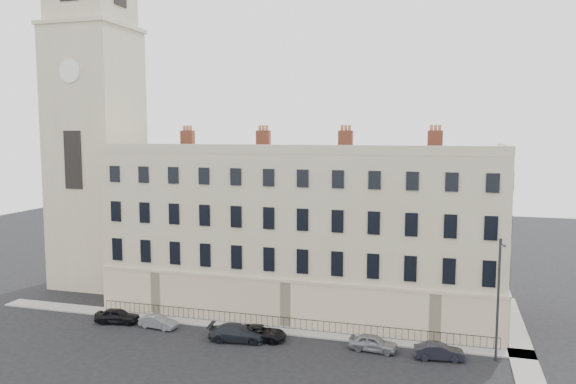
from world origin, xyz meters
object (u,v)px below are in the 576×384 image
car_d (261,333)px  streetlamp (499,294)px  car_e (373,343)px  car_f (439,352)px  car_a (117,316)px  car_b (158,322)px  car_c (237,333)px

car_d → streetlamp: 18.65m
car_e → car_f: bearing=-88.7°
car_a → streetlamp: (31.61, 0.48, 4.44)m
car_b → car_f: (23.46, -0.19, 0.05)m
car_d → streetlamp: bearing=-86.7°
car_a → car_e: car_a is taller
car_b → car_c: bearing=-90.0°
car_e → car_d: bearing=96.0°
streetlamp → car_c: bearing=-171.2°
car_c → streetlamp: (19.84, 1.50, 4.42)m
car_d → car_e: car_e is taller
car_e → streetlamp: size_ratio=0.41×
car_a → streetlamp: size_ratio=0.42×
car_a → car_d: size_ratio=0.92×
car_f → car_b: bearing=81.1°
car_a → car_e: bearing=-99.6°
car_e → car_f: size_ratio=1.02×
car_d → car_a: bearing=90.0°
car_f → streetlamp: 6.10m
car_f → streetlamp: size_ratio=0.40×
car_d → car_e: (9.10, 0.22, 0.05)m
car_c → car_d: 1.92m
car_c → streetlamp: bearing=-93.4°
car_a → car_f: car_a is taller
car_a → car_d: bearing=-100.6°
car_c → car_f: bearing=-95.1°
car_c → car_e: (10.85, 0.99, -0.04)m
car_b → car_f: car_f is taller
car_a → car_c: 11.82m
car_b → car_c: 7.72m
car_b → streetlamp: 27.89m
car_f → streetlamp: streetlamp is taller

